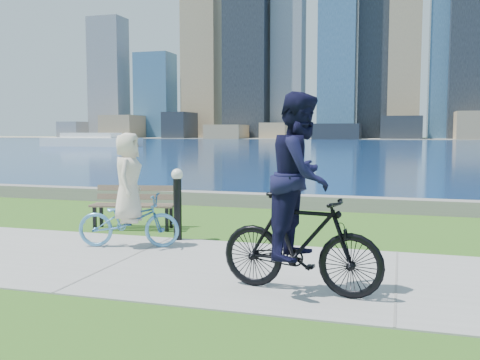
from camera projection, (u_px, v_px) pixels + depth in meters
The scene contains 11 objects.
ground at pixel (396, 282), 7.01m from camera, with size 320.00×320.00×0.00m, color #2A5616.
concrete_path at pixel (396, 281), 7.01m from camera, with size 80.00×3.50×0.02m, color gray.
seawall at pixel (399, 206), 12.91m from camera, with size 90.00×0.50×0.35m, color slate.
bay_water at pixel (401, 145), 75.67m from camera, with size 320.00×131.00×0.01m, color #0C264F.
far_shore at pixel (401, 139), 130.97m from camera, with size 320.00×30.00×0.12m, color gray.
city_skyline at pixel (391, 26), 129.14m from camera, with size 176.38×22.68×76.00m.
ferry_near at pixel (91, 141), 67.39m from camera, with size 12.63×3.61×1.71m.
park_bench at pixel (134, 203), 10.82m from camera, with size 1.75×0.90×0.87m.
bollard_lamp at pixel (177, 200), 9.60m from camera, with size 0.21×0.21×1.31m.
cyclist_woman at pixel (128, 205), 9.00m from camera, with size 1.00×1.82×1.93m.
cyclist_man at pixel (301, 210), 6.42m from camera, with size 0.87×2.08×2.42m.
Camera 1 is at (0.01, -7.16, 1.98)m, focal length 40.00 mm.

